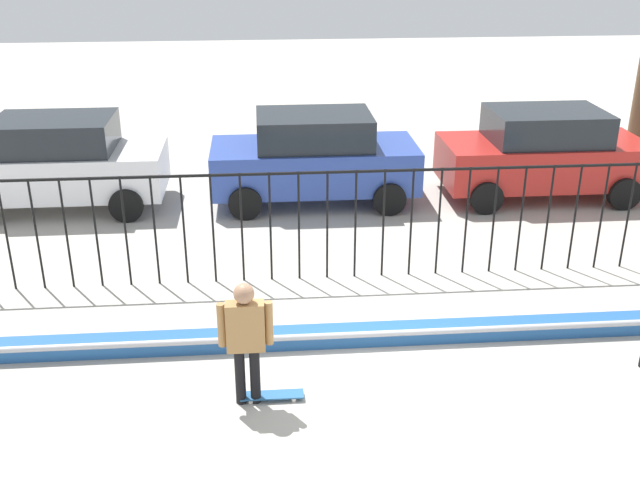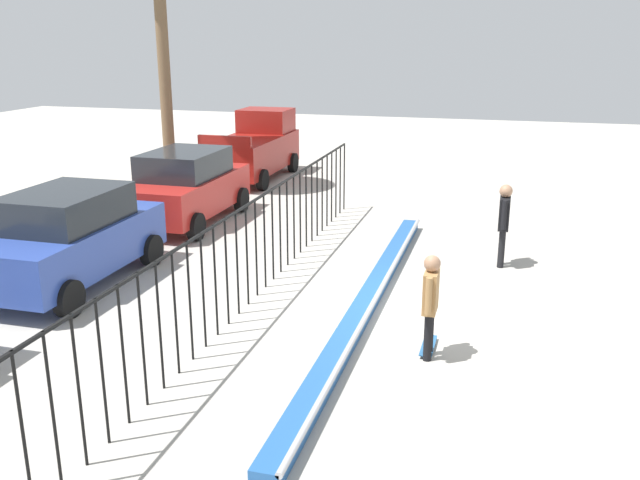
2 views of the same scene
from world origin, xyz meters
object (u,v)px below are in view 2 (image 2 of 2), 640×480
Objects in this scene: skateboard at (428,346)px; camera_operator at (504,218)px; skateboarder at (431,297)px; parked_car_blue at (69,237)px; pickup_truck at (254,148)px; parked_car_red at (186,186)px.

skateboard is 0.45× the size of camera_operator.
skateboarder reaches higher than skateboard.
camera_operator reaches higher than skateboarder.
camera_operator is (4.52, -0.99, 1.01)m from skateboard.
parked_car_blue is 10.95m from pickup_truck.
pickup_truck is (12.03, 7.46, 0.98)m from skateboard.
skateboard is at bearing -148.88° from pickup_truck.
camera_operator is 0.41× the size of parked_car_red.
skateboard is 4.74m from camera_operator.
parked_car_red is at bearing 44.44° from skateboard.
parked_car_blue is at bearing 86.17° from skateboarder.
parked_car_red is (4.91, -0.10, 0.00)m from parked_car_blue.
skateboard is 7.32m from parked_car_blue.
skateboard is 0.19× the size of parked_car_blue.
camera_operator reaches higher than skateboard.
skateboarder is 4.91m from camera_operator.
parked_car_red is (6.00, 7.09, 0.91)m from skateboard.
parked_car_red reaches higher than skateboard.
skateboard is 0.17× the size of pickup_truck.
camera_operator is at bearing -4.34° from skateboarder.
skateboarder is 0.98m from skateboard.
parked_car_blue is 1.00× the size of parked_car_red.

